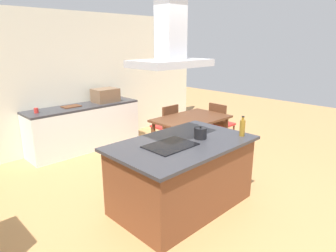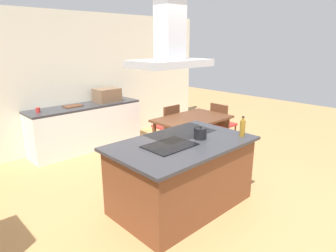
# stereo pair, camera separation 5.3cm
# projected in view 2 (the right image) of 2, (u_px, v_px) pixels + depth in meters

# --- Properties ---
(ground) EXTENTS (16.00, 16.00, 0.00)m
(ground) POSITION_uv_depth(u_px,v_px,m) (118.00, 171.00, 5.03)
(ground) COLOR tan
(wall_back) EXTENTS (7.20, 0.10, 2.70)m
(wall_back) POSITION_uv_depth(u_px,v_px,m) (65.00, 82.00, 5.87)
(wall_back) COLOR silver
(wall_back) RESTS_ON ground
(kitchen_island) EXTENTS (1.84, 1.15, 0.90)m
(kitchen_island) POSITION_uv_depth(u_px,v_px,m) (182.00, 174.00, 3.86)
(kitchen_island) COLOR brown
(kitchen_island) RESTS_ON ground
(cooktop) EXTENTS (0.60, 0.44, 0.01)m
(cooktop) POSITION_uv_depth(u_px,v_px,m) (170.00, 145.00, 3.59)
(cooktop) COLOR black
(cooktop) RESTS_ON kitchen_island
(tea_kettle) EXTENTS (0.22, 0.17, 0.17)m
(tea_kettle) POSITION_uv_depth(u_px,v_px,m) (200.00, 133.00, 3.84)
(tea_kettle) COLOR black
(tea_kettle) RESTS_ON kitchen_island
(olive_oil_bottle) EXTENTS (0.07, 0.07, 0.27)m
(olive_oil_bottle) POSITION_uv_depth(u_px,v_px,m) (242.00, 128.00, 3.93)
(olive_oil_bottle) COLOR olive
(olive_oil_bottle) RESTS_ON kitchen_island
(back_counter) EXTENTS (2.27, 0.62, 0.90)m
(back_counter) POSITION_uv_depth(u_px,v_px,m) (86.00, 127.00, 6.00)
(back_counter) COLOR white
(back_counter) RESTS_ON ground
(countertop_microwave) EXTENTS (0.50, 0.38, 0.28)m
(countertop_microwave) POSITION_uv_depth(u_px,v_px,m) (107.00, 95.00, 6.18)
(countertop_microwave) COLOR brown
(countertop_microwave) RESTS_ON back_counter
(coffee_mug_red) EXTENTS (0.08, 0.08, 0.09)m
(coffee_mug_red) POSITION_uv_depth(u_px,v_px,m) (38.00, 110.00, 5.26)
(coffee_mug_red) COLOR red
(coffee_mug_red) RESTS_ON back_counter
(cutting_board) EXTENTS (0.34, 0.24, 0.02)m
(cutting_board) POSITION_uv_depth(u_px,v_px,m) (73.00, 106.00, 5.75)
(cutting_board) COLOR #59331E
(cutting_board) RESTS_ON back_counter
(dining_table) EXTENTS (1.40, 0.90, 0.75)m
(dining_table) POSITION_uv_depth(u_px,v_px,m) (192.00, 122.00, 5.54)
(dining_table) COLOR #59331E
(dining_table) RESTS_ON ground
(chair_facing_back_wall) EXTENTS (0.42, 0.42, 0.89)m
(chair_facing_back_wall) POSITION_uv_depth(u_px,v_px,m) (168.00, 123.00, 6.04)
(chair_facing_back_wall) COLOR red
(chair_facing_back_wall) RESTS_ON ground
(chair_at_right_end) EXTENTS (0.42, 0.42, 0.89)m
(chair_at_right_end) POSITION_uv_depth(u_px,v_px,m) (221.00, 121.00, 6.19)
(chair_at_right_end) COLOR red
(chair_at_right_end) RESTS_ON ground
(range_hood) EXTENTS (0.90, 0.55, 0.78)m
(range_hood) POSITION_uv_depth(u_px,v_px,m) (170.00, 44.00, 3.26)
(range_hood) COLOR #ADADB2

